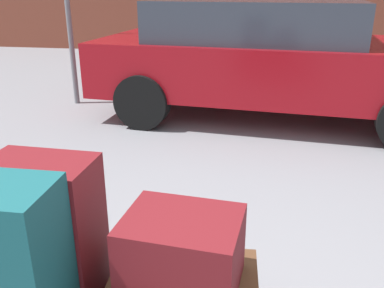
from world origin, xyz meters
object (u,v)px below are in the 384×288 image
at_px(suitcase_teal_rear_left, 4,283).
at_px(suitcase_maroon_front_right, 48,241).
at_px(duffel_bag_maroon_topmost_pile, 182,252).
at_px(parked_car, 270,57).

xyz_separation_m(suitcase_teal_rear_left, suitcase_maroon_front_right, (0.01, 0.26, -0.02)).
relative_size(suitcase_teal_rear_left, duffel_bag_maroon_topmost_pile, 1.79).
distance_m(suitcase_maroon_front_right, parked_car, 4.07).
bearing_deg(duffel_bag_maroon_topmost_pile, parked_car, 90.68).
bearing_deg(suitcase_teal_rear_left, duffel_bag_maroon_topmost_pile, 19.08).
height_order(suitcase_maroon_front_right, parked_car, parked_car).
relative_size(suitcase_teal_rear_left, parked_car, 0.16).
height_order(suitcase_teal_rear_left, duffel_bag_maroon_topmost_pile, suitcase_teal_rear_left).
relative_size(suitcase_maroon_front_right, parked_car, 0.15).
height_order(suitcase_teal_rear_left, suitcase_maroon_front_right, suitcase_teal_rear_left).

